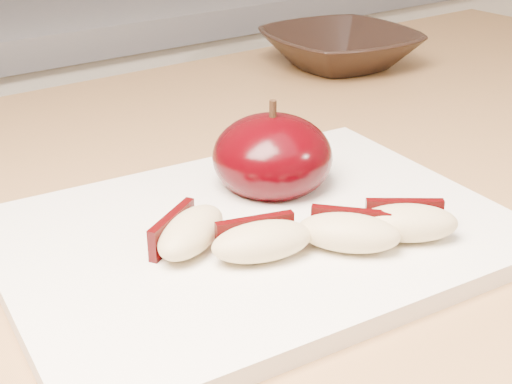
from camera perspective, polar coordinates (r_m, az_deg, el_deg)
cutting_board at (r=0.47m, az=-0.00°, el=-3.44°), size 0.35×0.27×0.01m
apple_half at (r=0.52m, az=1.32°, el=2.86°), size 0.11×0.11×0.07m
apple_wedge_a at (r=0.44m, az=-5.38°, el=-3.17°), size 0.07×0.06×0.02m
apple_wedge_b at (r=0.43m, az=0.44°, el=-3.89°), size 0.07×0.05×0.02m
apple_wedge_c at (r=0.44m, az=7.44°, el=-3.16°), size 0.07×0.07×0.02m
apple_wedge_d at (r=0.46m, az=12.00°, el=-2.35°), size 0.07×0.06×0.02m
bowl at (r=0.88m, az=6.71°, el=11.34°), size 0.19×0.19×0.04m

